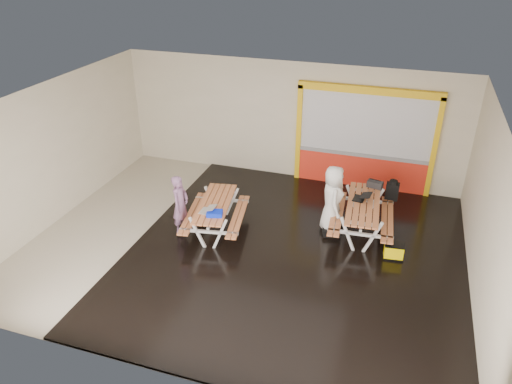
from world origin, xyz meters
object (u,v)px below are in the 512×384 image
(dark_case, at_px, (331,231))
(fluke_bag, at_px, (394,251))
(picnic_table_right, at_px, (363,211))
(blue_pouch, at_px, (215,213))
(picnic_table_left, at_px, (215,210))
(laptop_left, at_px, (207,210))
(laptop_right, at_px, (362,197))
(person_left, at_px, (180,205))
(person_right, at_px, (333,199))
(toolbox, at_px, (375,184))
(backpack, at_px, (392,190))

(dark_case, relative_size, fluke_bag, 0.92)
(picnic_table_right, xyz_separation_m, blue_pouch, (-3.21, -1.55, 0.21))
(picnic_table_left, bearing_deg, laptop_left, -91.08)
(laptop_left, relative_size, laptop_right, 0.81)
(blue_pouch, bearing_deg, dark_case, 25.66)
(person_left, bearing_deg, dark_case, -71.24)
(person_right, distance_m, dark_case, 0.81)
(picnic_table_right, xyz_separation_m, dark_case, (-0.67, -0.33, -0.53))
(person_right, height_order, laptop_left, person_right)
(blue_pouch, height_order, toolbox, toolbox)
(toolbox, bearing_deg, person_right, -131.48)
(toolbox, bearing_deg, fluke_bag, -69.33)
(picnic_table_right, relative_size, laptop_right, 4.98)
(laptop_left, bearing_deg, person_right, 26.63)
(picnic_table_left, bearing_deg, person_left, -151.44)
(fluke_bag, bearing_deg, picnic_table_right, 134.25)
(laptop_right, height_order, blue_pouch, laptop_right)
(laptop_right, distance_m, toolbox, 0.79)
(picnic_table_right, distance_m, laptop_right, 0.32)
(picnic_table_right, height_order, backpack, backpack)
(laptop_right, relative_size, backpack, 0.84)
(laptop_right, distance_m, fluke_bag, 1.55)
(laptop_left, height_order, backpack, backpack)
(backpack, relative_size, fluke_bag, 1.15)
(toolbox, relative_size, dark_case, 0.96)
(person_left, height_order, backpack, person_left)
(backpack, relative_size, dark_case, 1.25)
(backpack, bearing_deg, laptop_right, -127.60)
(picnic_table_left, xyz_separation_m, toolbox, (3.60, 1.93, 0.33))
(dark_case, height_order, fluke_bag, fluke_bag)
(toolbox, distance_m, backpack, 0.49)
(person_right, bearing_deg, picnic_table_left, 90.84)
(picnic_table_right, distance_m, toolbox, 0.99)
(laptop_right, bearing_deg, laptop_left, -154.17)
(laptop_left, distance_m, blue_pouch, 0.25)
(laptop_right, bearing_deg, person_left, -158.83)
(laptop_left, bearing_deg, blue_pouch, -24.95)
(laptop_right, xyz_separation_m, blue_pouch, (-3.14, -1.73, -0.05))
(laptop_right, xyz_separation_m, dark_case, (-0.59, -0.51, -0.79))
(laptop_left, bearing_deg, person_left, 176.33)
(laptop_left, bearing_deg, picnic_table_right, 22.86)
(laptop_left, relative_size, blue_pouch, 1.03)
(person_left, height_order, toolbox, person_left)
(picnic_table_right, distance_m, backpack, 1.23)
(toolbox, height_order, dark_case, toolbox)
(person_left, bearing_deg, backpack, -60.97)
(picnic_table_left, xyz_separation_m, fluke_bag, (4.27, 0.14, -0.39))
(backpack, height_order, dark_case, backpack)
(person_left, height_order, laptop_right, person_left)
(fluke_bag, bearing_deg, toolbox, 110.67)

